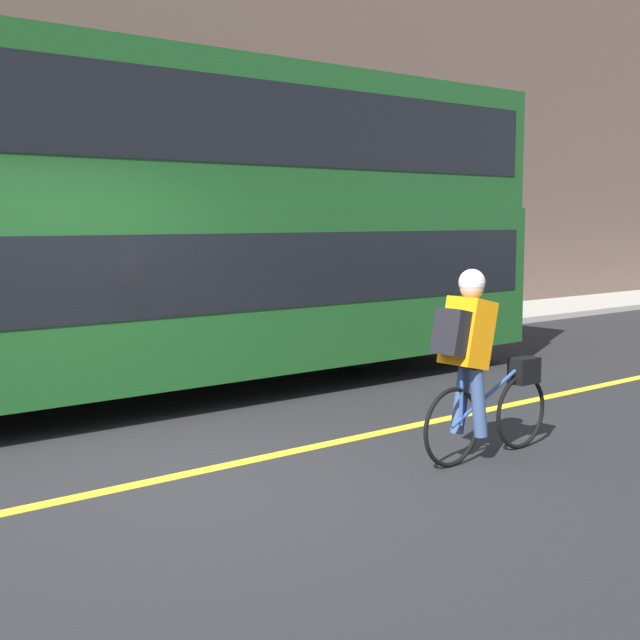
% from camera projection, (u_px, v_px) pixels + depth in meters
% --- Properties ---
extents(ground_plane, '(80.00, 80.00, 0.00)m').
position_uv_depth(ground_plane, '(182.00, 483.00, 6.62)').
color(ground_plane, '#232326').
extents(road_center_line, '(50.00, 0.14, 0.01)m').
position_uv_depth(road_center_line, '(170.00, 477.00, 6.75)').
color(road_center_line, yellow).
rests_on(road_center_line, ground_plane).
extents(bus, '(9.67, 2.62, 3.60)m').
position_uv_depth(bus, '(153.00, 213.00, 9.68)').
color(bus, black).
rests_on(bus, ground_plane).
extents(cyclist_on_bike, '(1.52, 0.32, 1.56)m').
position_uv_depth(cyclist_on_bike, '(476.00, 358.00, 7.14)').
color(cyclist_on_bike, black).
rests_on(cyclist_on_bike, ground_plane).
extents(trash_bin, '(0.51, 0.51, 1.04)m').
position_uv_depth(trash_bin, '(400.00, 294.00, 15.77)').
color(trash_bin, '#262628').
rests_on(trash_bin, sidewalk_curb).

